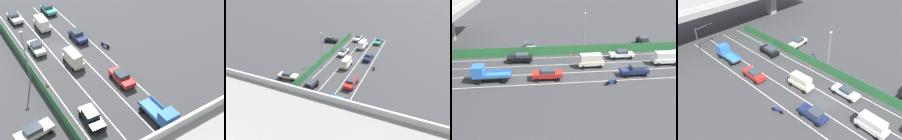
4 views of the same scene
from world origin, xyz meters
TOP-DOWN VIEW (x-y plane):
  - ground_plane at (0.00, 0.00)m, footprint 300.00×300.00m
  - lane_line_left_edge at (-5.36, 6.80)m, footprint 0.14×49.60m
  - lane_line_mid_left at (-1.79, 6.80)m, footprint 0.14×49.60m
  - lane_line_mid_right at (1.79, 6.80)m, footprint 0.14×49.60m
  - lane_line_right_edge at (5.36, 6.80)m, footprint 0.14×49.60m
  - green_fence at (6.71, 6.80)m, footprint 0.10×45.70m
  - car_van_cream at (0.22, 5.01)m, footprint 2.06×4.39m
  - car_van_white at (0.05, -8.26)m, footprint 2.22×4.53m
  - car_sedan_black at (3.75, 17.00)m, footprint 2.26×4.53m
  - car_sedan_navy at (-3.76, -1.25)m, footprint 1.99×4.41m
  - car_hatchback_white at (3.68, -1.59)m, footprint 1.97×4.50m
  - car_sedan_red at (-3.74, 12.56)m, footprint 2.14×4.63m
  - flatbed_truck_blue at (-3.42, 21.92)m, footprint 2.33×5.47m
  - motorcycle at (-6.59, 3.33)m, footprint 0.75×1.91m
  - parked_sedan_dark at (10.99, -8.93)m, footprint 4.31×2.11m
  - parked_sedan_cream at (10.50, 15.42)m, footprint 4.68×2.44m
  - street_lamp at (7.17, 4.84)m, footprint 0.60×0.36m
  - traffic_cone at (5.77, 7.74)m, footprint 0.47×0.47m

SIDE VIEW (x-z plane):
  - ground_plane at x=0.00m, z-range 0.00..0.00m
  - lane_line_left_edge at x=-5.36m, z-range 0.00..0.01m
  - lane_line_mid_left at x=-1.79m, z-range 0.00..0.01m
  - lane_line_mid_right at x=1.79m, z-range 0.00..0.01m
  - lane_line_right_edge at x=5.36m, z-range 0.00..0.01m
  - traffic_cone at x=5.77m, z-range -0.02..0.55m
  - motorcycle at x=-6.59m, z-range -0.01..0.93m
  - car_hatchback_white at x=3.68m, z-range 0.09..1.64m
  - parked_sedan_cream at x=10.50m, z-range 0.08..1.68m
  - car_sedan_black at x=3.75m, z-range 0.10..1.70m
  - car_sedan_navy at x=-3.76m, z-range 0.08..1.74m
  - car_sedan_red at x=-3.74m, z-range 0.09..1.74m
  - parked_sedan_dark at x=10.99m, z-range 0.09..1.75m
  - green_fence at x=6.71m, z-range 0.00..1.85m
  - car_van_white at x=0.05m, z-range 0.14..2.38m
  - car_van_cream at x=0.22m, z-range 0.14..2.45m
  - flatbed_truck_blue at x=-3.42m, z-range 0.03..2.58m
  - street_lamp at x=7.17m, z-range 0.79..8.79m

